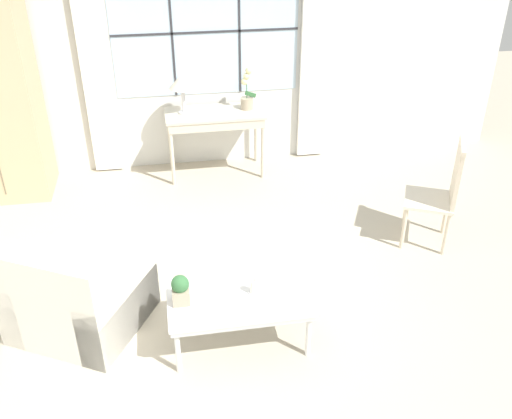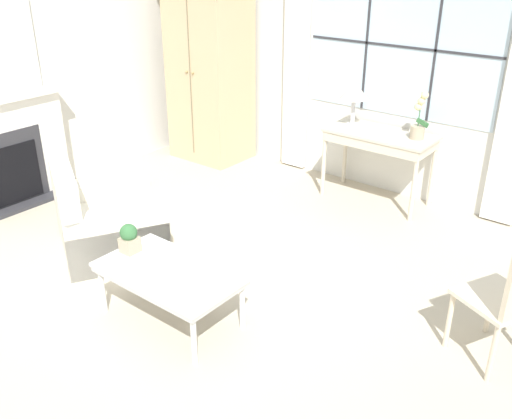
{
  "view_description": "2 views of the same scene",
  "coord_description": "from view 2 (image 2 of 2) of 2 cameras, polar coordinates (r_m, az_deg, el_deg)",
  "views": [
    {
      "loc": [
        -0.55,
        -3.41,
        3.09
      ],
      "look_at": [
        0.14,
        0.57,
        0.69
      ],
      "focal_mm": 40.0,
      "sensor_mm": 36.0,
      "label": 1
    },
    {
      "loc": [
        2.53,
        -2.5,
        2.56
      ],
      "look_at": [
        0.28,
        0.32,
        0.83
      ],
      "focal_mm": 40.0,
      "sensor_mm": 36.0,
      "label": 2
    }
  ],
  "objects": [
    {
      "name": "potted_orchid",
      "position": [
        5.86,
        15.97,
        8.46
      ],
      "size": [
        0.18,
        0.14,
        0.48
      ],
      "color": "tan",
      "rests_on": "console_table"
    },
    {
      "name": "armchair_upholstered",
      "position": [
        5.22,
        -14.76,
        -1.35
      ],
      "size": [
        1.19,
        1.17,
        0.84
      ],
      "color": "silver",
      "rests_on": "ground_plane"
    },
    {
      "name": "console_table",
      "position": [
        6.05,
        12.26,
        6.78
      ],
      "size": [
        1.11,
        0.53,
        0.76
      ],
      "color": "beige",
      "rests_on": "ground_plane"
    },
    {
      "name": "coffee_table",
      "position": [
        4.14,
        -8.69,
        -6.51
      ],
      "size": [
        1.05,
        0.59,
        0.42
      ],
      "color": "silver",
      "rests_on": "ground_plane"
    },
    {
      "name": "wall_back_windowed",
      "position": [
        6.19,
        14.17,
        13.94
      ],
      "size": [
        7.2,
        0.14,
        2.8
      ],
      "color": "silver",
      "rests_on": "ground_plane"
    },
    {
      "name": "armoire",
      "position": [
        7.15,
        -4.65,
        14.22
      ],
      "size": [
        0.96,
        0.74,
        2.32
      ],
      "color": "tan",
      "rests_on": "ground_plane"
    },
    {
      "name": "ground_plane",
      "position": [
        4.38,
        -5.53,
        -10.31
      ],
      "size": [
        14.0,
        14.0,
        0.0
      ],
      "primitive_type": "plane",
      "color": "#B2A893"
    },
    {
      "name": "pillar_candle",
      "position": [
        4.03,
        -7.47,
        -5.84
      ],
      "size": [
        0.09,
        0.09,
        0.12
      ],
      "color": "silver",
      "rests_on": "coffee_table"
    },
    {
      "name": "wall_left",
      "position": [
        6.47,
        -22.5,
        13.36
      ],
      "size": [
        0.06,
        7.2,
        2.8
      ],
      "primitive_type": "cube",
      "color": "silver",
      "rests_on": "ground_plane"
    },
    {
      "name": "table_lamp",
      "position": [
        6.08,
        9.82,
        11.49
      ],
      "size": [
        0.3,
        0.3,
        0.46
      ],
      "color": "silver",
      "rests_on": "console_table"
    },
    {
      "name": "potted_plant_small",
      "position": [
        4.34,
        -12.58,
        -2.8
      ],
      "size": [
        0.13,
        0.13,
        0.23
      ],
      "color": "tan",
      "rests_on": "coffee_table"
    }
  ]
}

